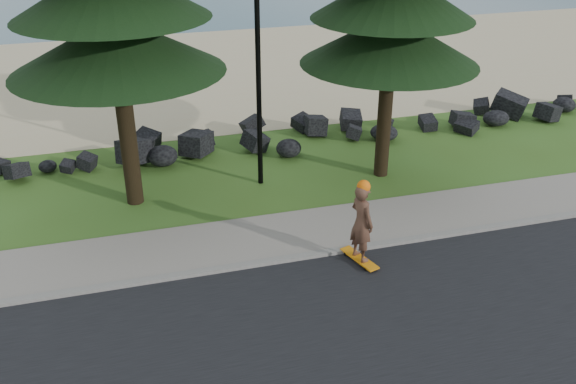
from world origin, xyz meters
The scene contains 8 objects.
ground centered at (0.00, 0.00, 0.00)m, with size 160.00×160.00×0.00m, color #3B5B1C.
road centered at (0.00, -4.50, 0.01)m, with size 160.00×7.00×0.02m, color black.
kerb centered at (0.00, -0.90, 0.05)m, with size 160.00×0.20×0.10m, color gray.
sidewalk centered at (0.00, 0.20, 0.04)m, with size 160.00×2.00×0.08m, color gray.
beach_sand centered at (0.00, 14.50, 0.01)m, with size 160.00×15.00×0.01m, color #CCB588.
seawall_boulders centered at (0.00, 5.60, 0.00)m, with size 60.00×2.40×1.10m, color black, non-canonical shape.
lamp_post centered at (0.00, 3.20, 4.13)m, with size 0.25×0.14×8.14m.
skateboarder centered at (1.19, -1.40, 1.03)m, with size 0.62×1.13×2.05m.
Camera 1 is at (-3.70, -12.73, 8.04)m, focal length 40.00 mm.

